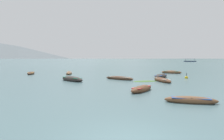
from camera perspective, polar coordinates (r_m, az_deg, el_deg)
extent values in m
plane|color=slate|center=(1506.55, -2.17, 3.44)|extent=(6000.00, 6000.00, 0.00)
cone|color=slate|center=(2161.93, -25.46, 10.33)|extent=(2337.97, 2337.97, 541.93)
cone|color=slate|center=(1865.08, -3.53, 7.78)|extent=(962.67, 962.67, 281.39)
cone|color=#4C5B56|center=(2417.22, 20.41, 8.53)|extent=(1680.46, 1680.46, 444.09)
ellipsoid|color=brown|center=(17.17, 8.75, -5.61)|extent=(2.87, 3.37, 0.62)
cube|color=#B22D28|center=(17.14, 8.75, -5.00)|extent=(2.07, 2.43, 0.05)
cube|color=brown|center=(17.14, 8.76, -4.84)|extent=(0.62, 0.48, 0.04)
ellipsoid|color=brown|center=(38.38, 17.18, -0.64)|extent=(3.84, 2.80, 0.68)
cube|color=#197A56|center=(38.37, 17.19, -0.34)|extent=(2.77, 2.02, 0.05)
cube|color=brown|center=(38.37, 17.19, -0.27)|extent=(0.45, 0.74, 0.04)
ellipsoid|color=#2D2826|center=(25.11, -11.75, -2.67)|extent=(3.80, 4.01, 0.73)
cube|color=#197A56|center=(25.08, -11.75, -2.18)|extent=(2.74, 2.89, 0.05)
cube|color=#2D2826|center=(25.08, -11.76, -2.06)|extent=(0.68, 0.63, 0.04)
ellipsoid|color=#4C3323|center=(26.23, 2.18, -2.44)|extent=(4.09, 3.55, 0.57)
cube|color=#B7B2A3|center=(26.21, 2.18, -2.07)|extent=(2.94, 2.56, 0.05)
cube|color=#4C3323|center=(26.20, 2.18, -1.96)|extent=(0.51, 0.62, 0.04)
ellipsoid|color=brown|center=(24.60, 14.69, -2.94)|extent=(1.73, 4.13, 0.59)
cube|color=#B7B2A3|center=(24.58, 14.69, -2.52)|extent=(1.24, 2.97, 0.05)
cube|color=brown|center=(24.57, 14.70, -2.41)|extent=(0.71, 0.20, 0.04)
ellipsoid|color=brown|center=(35.94, -12.63, -0.89)|extent=(1.57, 4.25, 0.60)
cube|color=#B7B2A3|center=(35.93, -12.63, -0.60)|extent=(1.13, 3.06, 0.05)
cube|color=brown|center=(35.92, -12.63, -0.52)|extent=(0.69, 0.17, 0.04)
ellipsoid|color=#4C3323|center=(37.65, -22.89, -0.89)|extent=(1.74, 3.76, 0.57)
cube|color=orange|center=(37.64, -22.90, -0.63)|extent=(1.26, 2.70, 0.05)
cube|color=#4C3323|center=(37.64, -22.90, -0.56)|extent=(0.74, 0.22, 0.04)
ellipsoid|color=brown|center=(13.67, 22.33, -8.31)|extent=(3.45, 1.75, 0.53)
cube|color=#28519E|center=(13.64, 22.35, -7.66)|extent=(2.48, 1.26, 0.05)
cube|color=brown|center=(13.63, 22.35, -7.46)|extent=(0.24, 0.61, 0.04)
ellipsoid|color=#2D2826|center=(29.68, 14.27, -1.79)|extent=(3.40, 4.24, 0.68)
cube|color=#28519E|center=(29.66, 14.27, -1.39)|extent=(2.45, 3.05, 0.05)
cube|color=#2D2826|center=(29.65, 14.27, -1.30)|extent=(0.83, 0.57, 0.04)
cube|color=navy|center=(167.71, 22.12, 2.39)|extent=(9.77, 5.96, 0.90)
cylinder|color=#4C4742|center=(166.11, 20.97, 2.79)|extent=(0.10, 0.10, 1.80)
cylinder|color=#4C4742|center=(168.59, 20.90, 2.80)|extent=(0.10, 0.10, 1.80)
cylinder|color=#4C4742|center=(166.89, 23.37, 2.74)|extent=(0.10, 0.10, 1.80)
cylinder|color=#4C4742|center=(169.35, 23.26, 2.75)|extent=(0.10, 0.10, 1.80)
cube|color=#334C75|center=(167.69, 22.13, 3.08)|extent=(8.21, 5.00, 0.12)
sphere|color=yellow|center=(29.66, 21.19, -2.13)|extent=(0.47, 0.47, 0.47)
cylinder|color=black|center=(29.63, 21.21, -1.47)|extent=(0.06, 0.06, 0.69)
ellipsoid|color=#477033|center=(24.40, 9.74, -3.34)|extent=(3.39, 1.99, 0.14)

